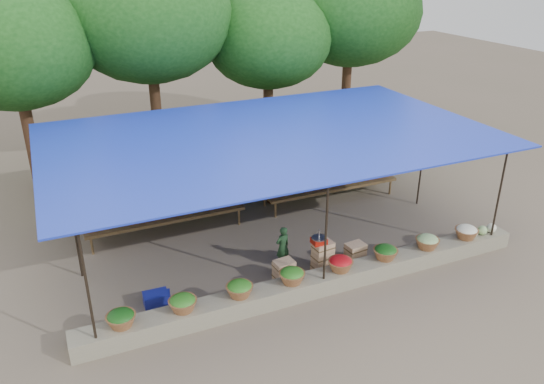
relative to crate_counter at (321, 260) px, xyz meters
name	(u,v)px	position (x,y,z in m)	size (l,w,h in m)	color
ground	(270,235)	(-0.40, 2.07, -0.31)	(60.00, 60.00, 0.00)	#655B4A
stone_curb	(320,283)	(-0.40, -0.68, -0.11)	(10.60, 0.55, 0.40)	slate
stall_canopy	(269,139)	(-0.40, 2.14, 2.36)	(10.80, 6.60, 2.82)	black
produce_baskets	(317,270)	(-0.50, -0.68, 0.25)	(8.98, 0.58, 0.34)	brown
netting_backdrop	(229,153)	(-0.40, 5.22, 0.94)	(10.60, 0.06, 2.50)	#1C4F21
tree_row	(210,24)	(0.10, 8.16, 4.39)	(16.51, 5.50, 7.12)	#351E13
fruit_table_left	(164,211)	(-2.89, 3.42, 0.30)	(4.21, 0.95, 0.93)	#4F391F
fruit_table_right	(329,181)	(2.11, 3.42, 0.30)	(4.21, 0.95, 0.93)	#4F391F
crate_counter	(321,260)	(0.00, 0.00, 0.00)	(2.38, 0.38, 0.77)	#A27D5C
weighing_scale	(319,240)	(-0.09, 0.00, 0.55)	(0.35, 0.35, 0.37)	#AF1A0E
vendor_seated	(283,247)	(-0.74, 0.57, 0.21)	(0.38, 0.25, 1.05)	#19381E
customer_left	(96,195)	(-4.46, 4.57, 0.58)	(0.86, 0.67, 1.78)	slate
customer_mid	(273,179)	(0.47, 3.91, 0.45)	(0.98, 0.56, 1.51)	slate
customer_right	(374,152)	(4.33, 4.38, 0.56)	(1.02, 0.43, 1.75)	slate
blue_crate_front	(156,299)	(-3.87, 0.24, -0.16)	(0.51, 0.37, 0.31)	navy
blue_crate_back	(160,299)	(-3.79, 0.25, -0.18)	(0.45, 0.32, 0.27)	navy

